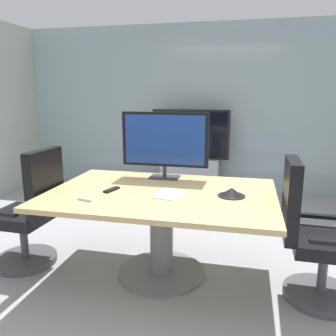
{
  "coord_description": "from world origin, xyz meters",
  "views": [
    {
      "loc": [
        0.6,
        -2.6,
        1.58
      ],
      "look_at": [
        -0.08,
        0.34,
        0.9
      ],
      "focal_mm": 36.71,
      "sensor_mm": 36.0,
      "label": 1
    }
  ],
  "objects_px": {
    "office_chair_right": "(312,243)",
    "remote_control": "(112,190)",
    "wall_display_unit": "(190,165)",
    "office_chair_left": "(31,218)",
    "conference_phone": "(232,192)",
    "tv_monitor": "(165,141)",
    "conference_table": "(161,212)"
  },
  "relations": [
    {
      "from": "conference_table",
      "to": "wall_display_unit",
      "type": "distance_m",
      "value": 2.58
    },
    {
      "from": "office_chair_right",
      "to": "remote_control",
      "type": "distance_m",
      "value": 1.65
    },
    {
      "from": "office_chair_right",
      "to": "conference_phone",
      "type": "relative_size",
      "value": 4.95
    },
    {
      "from": "conference_table",
      "to": "office_chair_left",
      "type": "xyz_separation_m",
      "value": [
        -1.2,
        -0.1,
        -0.12
      ]
    },
    {
      "from": "office_chair_right",
      "to": "conference_phone",
      "type": "height_order",
      "value": "office_chair_right"
    },
    {
      "from": "conference_table",
      "to": "remote_control",
      "type": "height_order",
      "value": "remote_control"
    },
    {
      "from": "tv_monitor",
      "to": "remote_control",
      "type": "distance_m",
      "value": 0.72
    },
    {
      "from": "office_chair_right",
      "to": "remote_control",
      "type": "bearing_deg",
      "value": 90.48
    },
    {
      "from": "office_chair_left",
      "to": "wall_display_unit",
      "type": "xyz_separation_m",
      "value": [
        1.02,
        2.68,
        -0.01
      ]
    },
    {
      "from": "office_chair_left",
      "to": "conference_phone",
      "type": "height_order",
      "value": "office_chair_left"
    },
    {
      "from": "tv_monitor",
      "to": "wall_display_unit",
      "type": "xyz_separation_m",
      "value": [
        -0.09,
        2.1,
        -0.67
      ]
    },
    {
      "from": "office_chair_left",
      "to": "tv_monitor",
      "type": "distance_m",
      "value": 1.42
    },
    {
      "from": "conference_table",
      "to": "remote_control",
      "type": "relative_size",
      "value": 11.08
    },
    {
      "from": "office_chair_left",
      "to": "office_chair_right",
      "type": "relative_size",
      "value": 1.0
    },
    {
      "from": "remote_control",
      "to": "conference_table",
      "type": "bearing_deg",
      "value": 24.61
    },
    {
      "from": "conference_table",
      "to": "remote_control",
      "type": "xyz_separation_m",
      "value": [
        -0.42,
        -0.07,
        0.19
      ]
    },
    {
      "from": "tv_monitor",
      "to": "office_chair_left",
      "type": "bearing_deg",
      "value": -152.81
    },
    {
      "from": "office_chair_left",
      "to": "remote_control",
      "type": "height_order",
      "value": "office_chair_left"
    },
    {
      "from": "tv_monitor",
      "to": "wall_display_unit",
      "type": "bearing_deg",
      "value": 92.49
    },
    {
      "from": "conference_table",
      "to": "tv_monitor",
      "type": "distance_m",
      "value": 0.72
    },
    {
      "from": "conference_phone",
      "to": "office_chair_left",
      "type": "bearing_deg",
      "value": -176.63
    },
    {
      "from": "office_chair_left",
      "to": "tv_monitor",
      "type": "relative_size",
      "value": 1.3
    },
    {
      "from": "tv_monitor",
      "to": "remote_control",
      "type": "xyz_separation_m",
      "value": [
        -0.34,
        -0.54,
        -0.35
      ]
    },
    {
      "from": "office_chair_right",
      "to": "remote_control",
      "type": "height_order",
      "value": "office_chair_right"
    },
    {
      "from": "conference_phone",
      "to": "remote_control",
      "type": "xyz_separation_m",
      "value": [
        -1.0,
        -0.07,
        -0.02
      ]
    },
    {
      "from": "office_chair_right",
      "to": "wall_display_unit",
      "type": "relative_size",
      "value": 0.83
    },
    {
      "from": "conference_table",
      "to": "conference_phone",
      "type": "relative_size",
      "value": 8.56
    },
    {
      "from": "conference_table",
      "to": "tv_monitor",
      "type": "height_order",
      "value": "tv_monitor"
    },
    {
      "from": "wall_display_unit",
      "to": "office_chair_right",
      "type": "bearing_deg",
      "value": -62.69
    },
    {
      "from": "wall_display_unit",
      "to": "conference_phone",
      "type": "xyz_separation_m",
      "value": [
        0.76,
        -2.57,
        0.34
      ]
    },
    {
      "from": "conference_phone",
      "to": "remote_control",
      "type": "height_order",
      "value": "conference_phone"
    },
    {
      "from": "tv_monitor",
      "to": "conference_phone",
      "type": "height_order",
      "value": "tv_monitor"
    }
  ]
}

